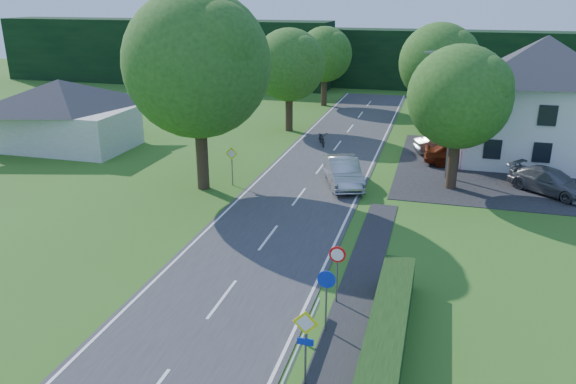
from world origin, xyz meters
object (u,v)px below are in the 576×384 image
(parked_car_grey, at_px, (550,181))
(parked_car_silver_b, at_px, (537,157))
(moving_car, at_px, (343,172))
(parked_car_silver_a, at_px, (445,144))
(streetlight, at_px, (450,109))
(parasol, at_px, (462,157))
(parked_car_red, at_px, (460,154))
(motorcycle, at_px, (322,138))

(parked_car_grey, distance_m, parked_car_silver_b, 5.43)
(moving_car, distance_m, parked_car_silver_a, 10.76)
(parked_car_silver_a, bearing_deg, streetlight, 159.90)
(parked_car_silver_b, relative_size, parasol, 2.40)
(streetlight, distance_m, parked_car_grey, 7.24)
(parked_car_silver_a, relative_size, parked_car_grey, 0.89)
(moving_car, relative_size, parked_car_silver_a, 1.17)
(moving_car, bearing_deg, streetlight, 8.26)
(parked_car_red, xyz_separation_m, parked_car_grey, (5.06, -4.43, -0.10))
(moving_car, relative_size, parasol, 2.33)
(parked_car_red, bearing_deg, parasol, 179.30)
(moving_car, distance_m, parked_car_red, 9.35)
(motorcycle, relative_size, parked_car_silver_b, 0.38)
(streetlight, bearing_deg, parked_car_silver_a, 90.13)
(parked_car_red, height_order, parked_car_silver_a, parked_car_red)
(parked_car_silver_a, xyz_separation_m, parked_car_grey, (6.07, -7.18, -0.01))
(parked_car_red, bearing_deg, moving_car, 128.69)
(parked_car_red, xyz_separation_m, parked_car_silver_b, (5.04, 1.00, -0.08))
(parked_car_silver_b, bearing_deg, streetlight, 128.11)
(parked_car_grey, bearing_deg, streetlight, 116.26)
(moving_car, height_order, motorcycle, moving_car)
(streetlight, bearing_deg, motorcycle, 147.91)
(motorcycle, bearing_deg, parasol, -43.96)
(streetlight, distance_m, parasol, 3.93)
(parked_car_silver_b, bearing_deg, parked_car_grey, -175.19)
(motorcycle, relative_size, parked_car_grey, 0.41)
(motorcycle, bearing_deg, parked_car_silver_a, -22.23)
(streetlight, relative_size, motorcycle, 3.93)
(moving_car, height_order, parked_car_silver_b, moving_car)
(parked_car_red, relative_size, parked_car_grey, 0.97)
(parasol, bearing_deg, parked_car_silver_b, 25.64)
(parked_car_red, bearing_deg, parked_car_grey, -134.20)
(parked_car_red, distance_m, parked_car_grey, 6.73)
(parked_car_grey, xyz_separation_m, parasol, (-5.00, 3.04, 0.28))
(parked_car_grey, bearing_deg, parked_car_silver_a, 79.81)
(motorcycle, height_order, parked_car_silver_a, parked_car_silver_a)
(streetlight, distance_m, moving_car, 7.68)
(streetlight, height_order, parked_car_silver_a, streetlight)
(motorcycle, bearing_deg, parked_car_silver_b, -28.56)
(parked_car_grey, height_order, parked_car_silver_b, parked_car_silver_b)
(parked_car_grey, xyz_separation_m, parked_car_silver_b, (-0.02, 5.43, 0.02))
(parked_car_silver_a, height_order, parked_car_silver_b, parked_car_silver_b)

